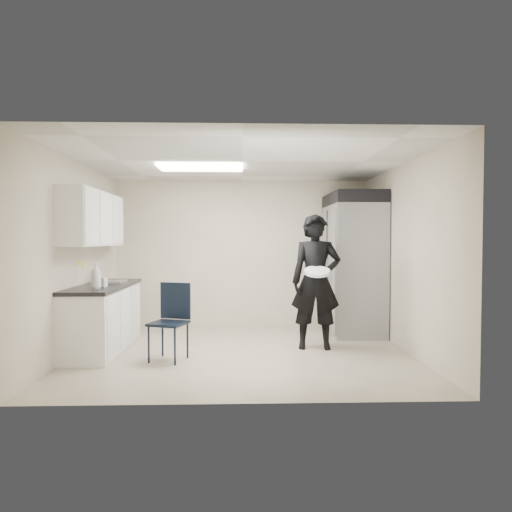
{
  "coord_description": "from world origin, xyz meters",
  "views": [
    {
      "loc": [
        -0.01,
        -6.21,
        1.53
      ],
      "look_at": [
        0.19,
        0.2,
        1.31
      ],
      "focal_mm": 32.0,
      "sensor_mm": 36.0,
      "label": 1
    }
  ],
  "objects_px": {
    "lower_counter": "(104,319)",
    "folding_chair": "(168,323)",
    "commercial_fridge": "(353,269)",
    "man_tuxedo": "(316,282)"
  },
  "relations": [
    {
      "from": "lower_counter",
      "to": "folding_chair",
      "type": "xyz_separation_m",
      "value": [
        1.01,
        -0.64,
        0.05
      ]
    },
    {
      "from": "lower_counter",
      "to": "man_tuxedo",
      "type": "bearing_deg",
      "value": -0.83
    },
    {
      "from": "folding_chair",
      "to": "man_tuxedo",
      "type": "relative_size",
      "value": 0.5
    },
    {
      "from": "folding_chair",
      "to": "man_tuxedo",
      "type": "xyz_separation_m",
      "value": [
        1.98,
        0.6,
        0.47
      ]
    },
    {
      "from": "folding_chair",
      "to": "lower_counter",
      "type": "bearing_deg",
      "value": 165.98
    },
    {
      "from": "commercial_fridge",
      "to": "folding_chair",
      "type": "relative_size",
      "value": 2.21
    },
    {
      "from": "lower_counter",
      "to": "commercial_fridge",
      "type": "height_order",
      "value": "commercial_fridge"
    },
    {
      "from": "commercial_fridge",
      "to": "folding_chair",
      "type": "xyz_separation_m",
      "value": [
        -2.77,
        -1.71,
        -0.57
      ]
    },
    {
      "from": "commercial_fridge",
      "to": "man_tuxedo",
      "type": "height_order",
      "value": "commercial_fridge"
    },
    {
      "from": "commercial_fridge",
      "to": "folding_chair",
      "type": "height_order",
      "value": "commercial_fridge"
    }
  ]
}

